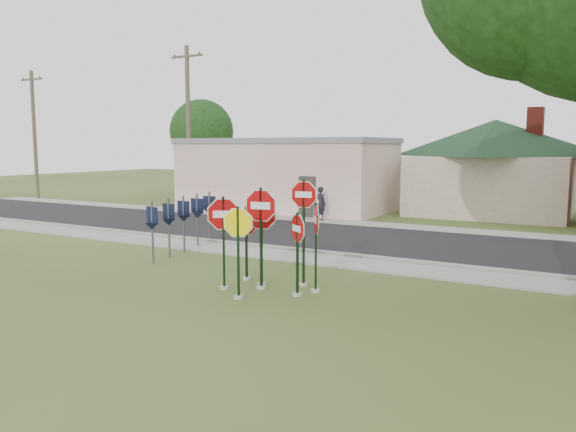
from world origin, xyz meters
The scene contains 20 objects.
ground centered at (0.00, 0.00, 0.00)m, with size 120.00×120.00×0.00m, color #364B1C.
sidewalk_near centered at (0.00, 5.50, 0.03)m, with size 60.00×1.60×0.06m, color gray.
road centered at (0.00, 10.00, 0.02)m, with size 60.00×7.00×0.04m, color black.
sidewalk_far centered at (0.00, 14.30, 0.03)m, with size 60.00×1.60×0.06m, color gray.
curb centered at (0.00, 6.50, 0.07)m, with size 60.00×0.20×0.14m, color gray.
stop_sign_center centered at (-0.22, 1.46, 1.78)m, with size 1.16×0.24×2.79m.
stop_sign_yellow centered at (-0.19, 0.37, 1.44)m, with size 0.92×0.42×2.39m.
stop_sign_left centered at (-1.04, 0.94, 1.61)m, with size 0.96×0.68×2.57m.
stop_sign_right centered at (0.96, 1.29, 1.32)m, with size 0.81×0.59×2.21m.
stop_sign_back_right centered at (0.60, 2.29, 1.85)m, with size 0.99×0.24×2.97m.
stop_sign_back_left centered at (-0.38, 1.72, 1.57)m, with size 1.12×0.26×2.52m.
stop_sign_far_right centered at (1.18, 1.85, 1.49)m, with size 0.62×0.89×2.42m.
stop_sign_far_left centered at (-1.11, 2.09, 1.31)m, with size 0.56×0.91×2.18m.
route_sign_row centered at (-5.40, 4.50, 1.22)m, with size 1.43×4.63×2.00m.
building_stucco centered at (-9.00, 18.00, 2.15)m, with size 12.20×6.20×4.20m.
building_house centered at (2.00, 22.00, 3.65)m, with size 11.60×11.60×6.20m.
utility_pole_near centered at (-14.00, 15.20, 4.97)m, with size 2.20×0.26×9.50m.
utility_pole_far centered at (-28.00, 15.20, 4.71)m, with size 2.20×0.26×9.00m.
bg_tree_left centered at (-20.00, 24.00, 4.88)m, with size 4.90×4.90×7.35m.
pedestrian centered at (-4.85, 14.29, 0.90)m, with size 0.61×0.40×1.68m, color black.
Camera 1 is at (7.56, -10.73, 3.72)m, focal length 35.00 mm.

